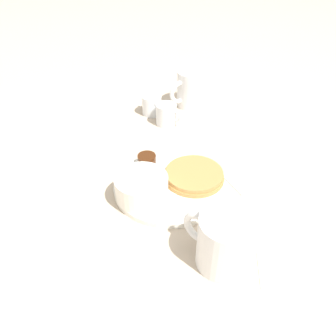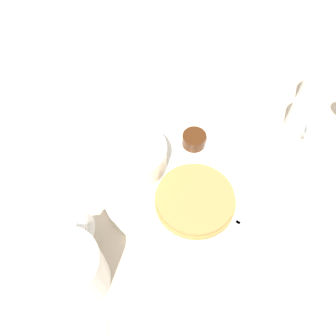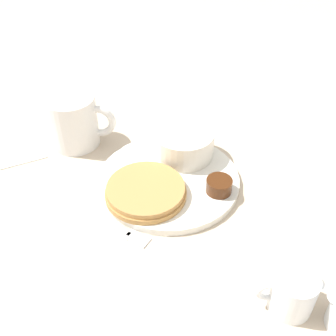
{
  "view_description": "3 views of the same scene",
  "coord_description": "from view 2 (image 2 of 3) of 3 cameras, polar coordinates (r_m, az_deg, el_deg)",
  "views": [
    {
      "loc": [
        -0.0,
        0.52,
        0.45
      ],
      "look_at": [
        0.0,
        -0.0,
        0.05
      ],
      "focal_mm": 35.0,
      "sensor_mm": 36.0,
      "label": 1
    },
    {
      "loc": [
        -0.24,
        0.12,
        0.48
      ],
      "look_at": [
        0.02,
        -0.0,
        0.02
      ],
      "focal_mm": 35.0,
      "sensor_mm": 36.0,
      "label": 2
    },
    {
      "loc": [
        -0.27,
        -0.44,
        0.47
      ],
      "look_at": [
        -0.0,
        -0.0,
        0.04
      ],
      "focal_mm": 45.0,
      "sensor_mm": 36.0,
      "label": 3
    }
  ],
  "objects": [
    {
      "name": "ground_plane",
      "position": [
        0.55,
        0.46,
        -2.71
      ],
      "size": [
        4.0,
        4.0,
        0.0
      ],
      "primitive_type": "plane",
      "color": "#C6B299"
    },
    {
      "name": "plate",
      "position": [
        0.54,
        0.47,
        -2.4
      ],
      "size": [
        0.23,
        0.23,
        0.01
      ],
      "color": "white",
      "rests_on": "ground_plane"
    },
    {
      "name": "pancake_stack",
      "position": [
        0.51,
        4.73,
        -5.46
      ],
      "size": [
        0.13,
        0.13,
        0.02
      ],
      "color": "#B78447",
      "rests_on": "plate"
    },
    {
      "name": "bowl",
      "position": [
        0.54,
        -5.72,
        2.25
      ],
      "size": [
        0.1,
        0.1,
        0.05
      ],
      "color": "white",
      "rests_on": "plate"
    },
    {
      "name": "syrup_cup",
      "position": [
        0.57,
        4.55,
        4.94
      ],
      "size": [
        0.04,
        0.04,
        0.02
      ],
      "color": "#47230F",
      "rests_on": "plate"
    },
    {
      "name": "butter_ramekin",
      "position": [
        0.56,
        -6.22,
        3.16
      ],
      "size": [
        0.05,
        0.05,
        0.04
      ],
      "color": "white",
      "rests_on": "plate"
    },
    {
      "name": "coffee_mug",
      "position": [
        0.46,
        -16.32,
        -16.59
      ],
      "size": [
        0.11,
        0.1,
        0.1
      ],
      "color": "white",
      "rests_on": "ground_plane"
    },
    {
      "name": "creamer_pitcher_near",
      "position": [
        0.64,
        22.63,
        8.3
      ],
      "size": [
        0.07,
        0.06,
        0.06
      ],
      "color": "white",
      "rests_on": "ground_plane"
    },
    {
      "name": "creamer_pitcher_far",
      "position": [
        0.7,
        24.15,
        12.06
      ],
      "size": [
        0.06,
        0.07,
        0.06
      ],
      "color": "white",
      "rests_on": "ground_plane"
    },
    {
      "name": "fork",
      "position": [
        0.52,
        11.16,
        -10.51
      ],
      "size": [
        0.07,
        0.12,
        0.0
      ],
      "color": "silver",
      "rests_on": "ground_plane"
    }
  ]
}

